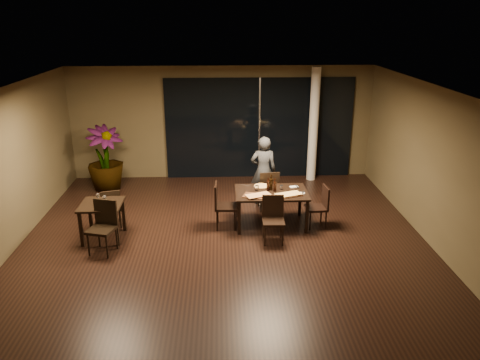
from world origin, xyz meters
name	(u,v)px	position (x,y,z in m)	size (l,w,h in m)	color
ground	(224,242)	(0.00, 0.00, 0.00)	(8.00, 8.00, 0.00)	black
wall_back	(222,123)	(0.00, 4.05, 1.50)	(8.00, 0.10, 3.00)	#4D4229
wall_front	(227,293)	(0.00, -4.05, 1.50)	(8.00, 0.10, 3.00)	#4D4229
wall_left	(2,173)	(-4.05, 0.00, 1.50)	(0.10, 8.00, 3.00)	#4D4229
wall_right	(436,167)	(4.05, 0.00, 1.50)	(0.10, 8.00, 3.00)	#4D4229
ceiling	(222,88)	(0.00, 0.00, 3.02)	(8.00, 8.00, 0.04)	silver
window_panel	(259,128)	(1.00, 3.96, 1.35)	(5.00, 0.06, 2.70)	black
column	(314,125)	(2.40, 3.65, 1.50)	(0.24, 0.24, 3.00)	white
main_table	(271,195)	(1.00, 0.80, 0.68)	(1.50, 1.00, 0.75)	black
side_table	(102,209)	(-2.40, 0.30, 0.62)	(0.80, 0.80, 0.75)	black
chair_main_far	(269,189)	(1.02, 1.56, 0.53)	(0.47, 0.47, 0.95)	black
chair_main_near	(273,216)	(0.96, 0.08, 0.51)	(0.44, 0.44, 0.92)	black
chair_main_left	(222,203)	(-0.04, 0.73, 0.54)	(0.46, 0.46, 0.97)	black
chair_main_right	(320,204)	(2.02, 0.68, 0.49)	(0.44, 0.44, 0.89)	black
chair_side_far	(111,206)	(-2.34, 0.82, 0.47)	(0.48, 0.48, 0.85)	black
chair_side_near	(103,224)	(-2.26, -0.21, 0.56)	(0.57, 0.57, 0.99)	black
diner	(263,171)	(0.94, 1.99, 0.82)	(0.55, 0.37, 1.63)	#313336
potted_plant	(105,158)	(-2.95, 3.12, 0.82)	(0.89, 0.89, 1.63)	#244F1A
pizza_board_left	(258,196)	(0.71, 0.54, 0.76)	(0.61, 0.30, 0.01)	#422415
pizza_board_right	(288,195)	(1.32, 0.56, 0.76)	(0.55, 0.28, 0.01)	#4B2B18
oblong_pizza_left	(258,195)	(0.71, 0.54, 0.77)	(0.49, 0.22, 0.02)	maroon
oblong_pizza_right	(288,194)	(1.32, 0.56, 0.77)	(0.51, 0.23, 0.02)	maroon
round_pizza	(262,186)	(0.83, 1.12, 0.76)	(0.32, 0.32, 0.01)	#A72C12
bottle_a	(268,184)	(0.93, 0.85, 0.89)	(0.06, 0.06, 0.28)	black
bottle_b	(275,185)	(1.07, 0.82, 0.89)	(0.06, 0.06, 0.28)	black
bottle_c	(271,182)	(1.00, 0.90, 0.92)	(0.07, 0.07, 0.34)	black
tumbler_left	(257,188)	(0.70, 0.91, 0.80)	(0.09, 0.09, 0.10)	white
tumbler_right	(281,187)	(1.23, 0.94, 0.79)	(0.07, 0.07, 0.09)	white
napkin_near	(300,193)	(1.58, 0.67, 0.76)	(0.18, 0.10, 0.01)	white
napkin_far	(294,187)	(1.51, 1.05, 0.76)	(0.18, 0.10, 0.01)	silver
wine_glass_a	(98,198)	(-2.48, 0.39, 0.83)	(0.08, 0.08, 0.17)	white
wine_glass_b	(105,200)	(-2.31, 0.25, 0.84)	(0.08, 0.08, 0.18)	white
side_napkin	(102,207)	(-2.33, 0.09, 0.76)	(0.18, 0.11, 0.01)	white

